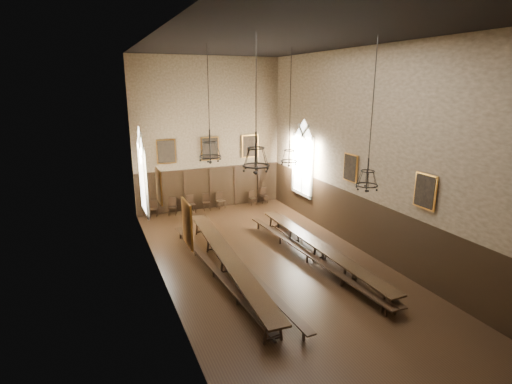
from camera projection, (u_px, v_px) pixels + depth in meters
floor at (273, 266)px, 16.87m from camera, size 9.00×18.00×0.02m
ceiling at (276, 40)px, 14.49m from camera, size 9.00×18.00×0.02m
wall_back at (209, 135)px, 23.68m from camera, size 9.00×0.02×9.00m
wall_front at (477, 243)px, 7.69m from camera, size 9.00×0.02×9.00m
wall_left at (159, 171)px, 13.98m from camera, size 0.02×18.00×9.00m
wall_right at (368, 154)px, 17.39m from camera, size 0.02×18.00×9.00m
wainscot_panelling at (274, 239)px, 16.54m from camera, size 9.00×18.00×2.50m
table_left at (228, 264)px, 16.10m from camera, size 1.23×10.55×0.82m
table_right at (319, 252)px, 17.33m from camera, size 0.80×9.67×0.75m
bench_left_outer at (213, 270)px, 15.85m from camera, size 0.95×9.99×0.45m
bench_left_inner at (239, 266)px, 16.21m from camera, size 0.74×10.72×0.48m
bench_right_inner at (307, 256)px, 17.14m from camera, size 0.96×10.08×0.45m
bench_right_outer at (326, 252)px, 17.54m from camera, size 0.89×10.20×0.46m
chair_0 at (154, 212)px, 23.06m from camera, size 0.52×0.52×0.96m
chair_1 at (172, 210)px, 23.36m from camera, size 0.58×0.58×1.03m
chair_2 at (191, 207)px, 23.79m from camera, size 0.53×0.53×1.04m
chair_3 at (207, 205)px, 24.27m from camera, size 0.49×0.49×0.99m
chair_4 at (221, 203)px, 24.62m from camera, size 0.51×0.51×1.02m
chair_6 at (252, 201)px, 25.34m from camera, size 0.44×0.44×0.87m
chair_7 at (264, 198)px, 25.72m from camera, size 0.46×0.46×0.99m
chandelier_back_left at (210, 150)px, 16.88m from camera, size 0.93×0.93×4.70m
chandelier_back_right at (289, 153)px, 18.52m from camera, size 0.78×0.78×5.18m
chandelier_front_left at (256, 157)px, 12.80m from camera, size 0.88×0.88×4.24m
chandelier_front_right at (367, 175)px, 14.14m from camera, size 0.79×0.79×5.17m
portrait_back_0 at (166, 152)px, 22.79m from camera, size 1.10×0.12×1.40m
portrait_back_1 at (210, 149)px, 23.77m from camera, size 1.10×0.12×1.40m
portrait_back_2 at (250, 146)px, 24.75m from camera, size 1.10×0.12×1.40m
portrait_left_0 at (159, 186)px, 15.12m from camera, size 0.12×1.00×1.30m
portrait_left_1 at (187, 223)px, 11.13m from camera, size 0.12×1.00×1.30m
portrait_right_0 at (350, 168)px, 18.44m from camera, size 0.12×1.00×1.30m
portrait_right_1 at (425, 191)px, 14.44m from camera, size 0.12×1.00×1.30m
window_right at (303, 158)px, 22.53m from camera, size 0.20×2.20×4.60m
window_left at (142, 171)px, 19.18m from camera, size 0.20×2.20×4.60m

